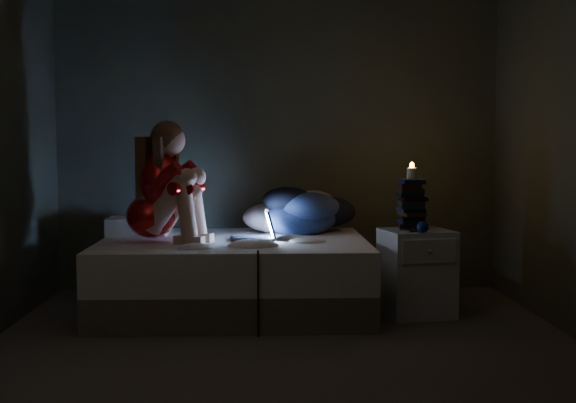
{
  "coord_description": "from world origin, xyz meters",
  "views": [
    {
      "loc": [
        -0.14,
        -4.15,
        1.2
      ],
      "look_at": [
        0.05,
        1.0,
        0.8
      ],
      "focal_mm": 45.89,
      "sensor_mm": 36.0,
      "label": 1
    }
  ],
  "objects_px": {
    "laptop": "(252,224)",
    "phone": "(407,230)",
    "candle": "(412,172)",
    "nightstand": "(416,273)",
    "woman": "(151,181)",
    "bed": "(234,275)"
  },
  "relations": [
    {
      "from": "laptop",
      "to": "phone",
      "type": "relative_size",
      "value": 2.25
    },
    {
      "from": "candle",
      "to": "phone",
      "type": "height_order",
      "value": "candle"
    },
    {
      "from": "nightstand",
      "to": "woman",
      "type": "bearing_deg",
      "value": 165.42
    },
    {
      "from": "laptop",
      "to": "nightstand",
      "type": "height_order",
      "value": "laptop"
    },
    {
      "from": "nightstand",
      "to": "candle",
      "type": "distance_m",
      "value": 0.71
    },
    {
      "from": "nightstand",
      "to": "phone",
      "type": "xyz_separation_m",
      "value": [
        -0.08,
        -0.05,
        0.31
      ]
    },
    {
      "from": "phone",
      "to": "nightstand",
      "type": "bearing_deg",
      "value": 21.9
    },
    {
      "from": "woman",
      "to": "laptop",
      "type": "distance_m",
      "value": 0.77
    },
    {
      "from": "bed",
      "to": "phone",
      "type": "height_order",
      "value": "phone"
    },
    {
      "from": "nightstand",
      "to": "bed",
      "type": "bearing_deg",
      "value": 159.97
    },
    {
      "from": "bed",
      "to": "nightstand",
      "type": "relative_size",
      "value": 3.13
    },
    {
      "from": "woman",
      "to": "candle",
      "type": "bearing_deg",
      "value": 18.08
    },
    {
      "from": "nightstand",
      "to": "phone",
      "type": "bearing_deg",
      "value": -160.6
    },
    {
      "from": "laptop",
      "to": "phone",
      "type": "xyz_separation_m",
      "value": [
        1.07,
        -0.22,
        -0.02
      ]
    },
    {
      "from": "bed",
      "to": "laptop",
      "type": "height_order",
      "value": "laptop"
    },
    {
      "from": "candle",
      "to": "phone",
      "type": "distance_m",
      "value": 0.42
    },
    {
      "from": "woman",
      "to": "candle",
      "type": "distance_m",
      "value": 1.84
    },
    {
      "from": "bed",
      "to": "candle",
      "type": "relative_size",
      "value": 23.66
    },
    {
      "from": "phone",
      "to": "laptop",
      "type": "bearing_deg",
      "value": 159.6
    },
    {
      "from": "laptop",
      "to": "candle",
      "type": "distance_m",
      "value": 1.19
    },
    {
      "from": "laptop",
      "to": "nightstand",
      "type": "distance_m",
      "value": 1.21
    },
    {
      "from": "phone",
      "to": "woman",
      "type": "bearing_deg",
      "value": 166.2
    }
  ]
}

